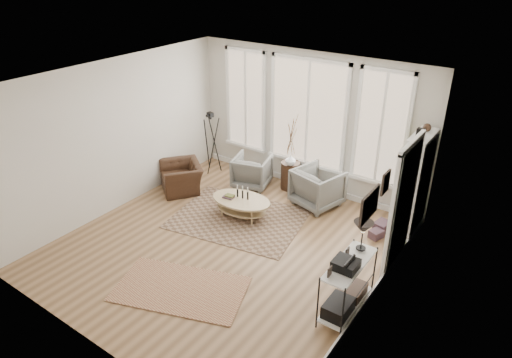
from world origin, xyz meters
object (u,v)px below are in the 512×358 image
Objects in this scene: armchair_left at (252,171)px; coffee_table at (241,203)px; accent_chair at (182,177)px; armchair_right at (318,187)px; side_table at (291,153)px; bookcase at (415,185)px; low_shelf at (348,282)px.

coffee_table is at bearing 100.25° from armchair_left.
accent_chair is at bearing 26.25° from armchair_left.
coffee_table is 1.69m from accent_chair.
side_table reaches higher than armchair_right.
bookcase reaches higher than low_shelf.
armchair_left is 0.83× the size of accent_chair.
low_shelf is (-0.06, -2.52, -0.44)m from bookcase.
accent_chair is (-1.85, -1.38, -0.51)m from side_table.
low_shelf is at bearing 140.74° from armchair_right.
low_shelf is 1.04× the size of coffee_table.
coffee_table is 0.75× the size of side_table.
low_shelf is at bearing 19.45° from accent_chair.
accent_chair is at bearing -165.56° from bookcase.
bookcase reaches higher than accent_chair.
low_shelf is 1.52× the size of armchair_right.
coffee_table is 1.29m from armchair_left.
armchair_left is 0.88× the size of armchair_right.
low_shelf is 1.43× the size of accent_chair.
armchair_left is 1.55m from armchair_right.
low_shelf is 3.78m from side_table.
armchair_right is (0.99, 1.23, 0.10)m from coffee_table.
bookcase is 1.22× the size of side_table.
accent_chair is (-4.44, 1.36, -0.21)m from low_shelf.
side_table reaches higher than accent_chair.
low_shelf reaches higher than armchair_left.
coffee_table is 1.47× the size of armchair_right.
bookcase is at bearing 24.97° from coffee_table.
armchair_left is at bearing -152.91° from side_table.
side_table is at bearing 175.13° from bookcase.
accent_chair is (-2.67, -1.08, -0.09)m from armchair_right.
armchair_right reaches higher than accent_chair.
accent_chair is (-1.12, -1.01, -0.05)m from armchair_left.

